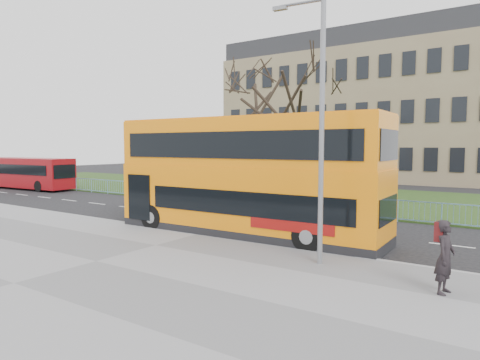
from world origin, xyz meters
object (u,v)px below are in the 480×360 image
(yellow_bus, at_px, (245,174))
(pedestrian, at_px, (445,257))
(red_bus, at_px, (26,172))
(street_lamp, at_px, (319,121))

(yellow_bus, relative_size, pedestrian, 6.34)
(red_bus, xyz_separation_m, pedestrian, (34.77, -9.01, -0.40))
(street_lamp, bearing_deg, pedestrian, -17.60)
(yellow_bus, height_order, red_bus, yellow_bus)
(yellow_bus, xyz_separation_m, street_lamp, (4.39, -2.63, 1.92))
(pedestrian, bearing_deg, yellow_bus, 75.12)
(yellow_bus, distance_m, red_bus, 27.21)
(red_bus, bearing_deg, yellow_bus, -15.61)
(yellow_bus, bearing_deg, pedestrian, -23.99)
(yellow_bus, relative_size, red_bus, 1.13)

